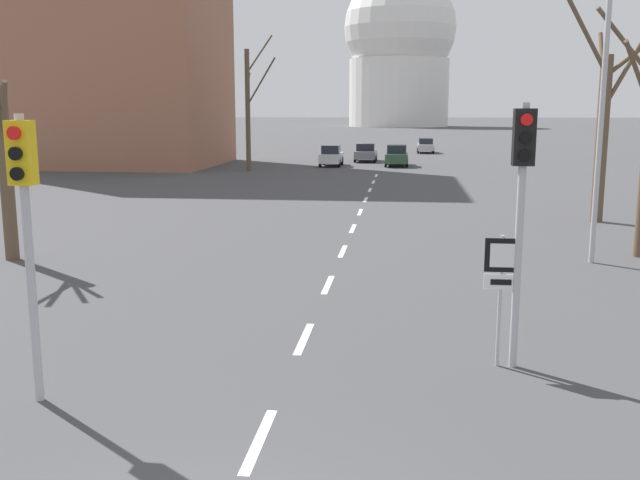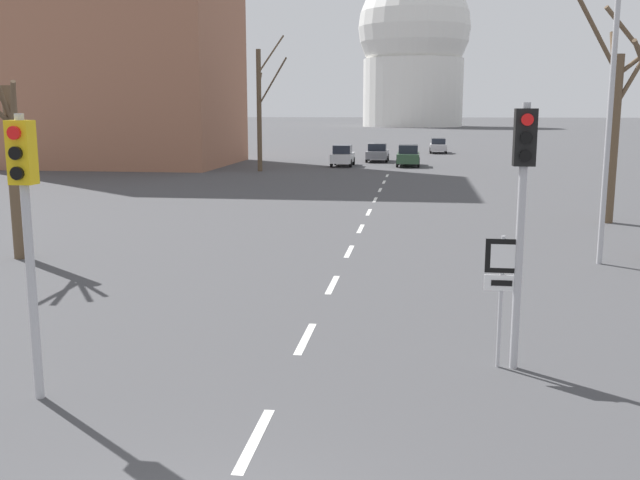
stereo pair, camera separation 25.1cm
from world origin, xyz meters
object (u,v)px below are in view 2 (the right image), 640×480
Objects in this scene: traffic_signal_near_right at (522,186)px; traffic_signal_near_left at (25,203)px; sedan_near_right at (438,146)px; sedan_mid_centre at (378,152)px; sedan_far_left at (408,156)px; street_lamp_right at (597,72)px; route_sign_post at (502,279)px; sedan_near_left at (343,156)px.

traffic_signal_near_right reaches higher than traffic_signal_near_left.
sedan_mid_centre is at bearing -112.69° from sedan_near_right.
street_lamp_right is at bearing -80.86° from sedan_far_left.
sedan_near_right is at bearing 83.24° from traffic_signal_near_left.
sedan_far_left is (2.76, -4.72, 0.06)m from sedan_mid_centre.
sedan_far_left is (-5.87, 36.46, -4.73)m from street_lamp_right.
traffic_signal_near_left is 0.49× the size of street_lamp_right.
street_lamp_right is 42.35m from sedan_mid_centre.
sedan_mid_centre is (-5.58, -13.34, 0.02)m from sedan_near_right.
traffic_signal_near_right is 1.04× the size of traffic_signal_near_left.
traffic_signal_near_left is 1.03× the size of sedan_near_right.
sedan_mid_centre is at bearing 101.83° from street_lamp_right.
traffic_signal_near_right is 63.87m from sedan_near_right.
traffic_signal_near_left is 7.93m from route_sign_post.
street_lamp_right reaches higher than route_sign_post.
sedan_far_left is at bearing 84.04° from traffic_signal_near_left.
sedan_far_left is at bearing -59.68° from sedan_mid_centre.
traffic_signal_near_right is 45.89m from sedan_far_left.
street_lamp_right is 2.10× the size of sedan_near_right.
route_sign_post is at bearing 179.97° from traffic_signal_near_right.
sedan_far_left is (-2.64, 45.76, -2.40)m from traffic_signal_near_right.
sedan_mid_centre is 0.95× the size of sedan_far_left.
sedan_near_right is (-3.05, 54.53, -4.81)m from street_lamp_right.
sedan_mid_centre is (-5.40, 50.48, -2.46)m from traffic_signal_near_right.
sedan_far_left is (-2.82, -18.07, 0.08)m from sedan_near_right.
route_sign_post reaches higher than sedan_near_left.
street_lamp_right is (3.22, 9.30, 2.33)m from traffic_signal_near_right.
traffic_signal_near_right is 0.51× the size of street_lamp_right.
traffic_signal_near_right is 10.11m from street_lamp_right.
sedan_near_left is at bearing 90.28° from traffic_signal_near_left.
traffic_signal_near_right reaches higher than sedan_near_left.
sedan_near_right is 18.28m from sedan_far_left.
sedan_near_left is 20.37m from sedan_near_right.
street_lamp_right is 2.25× the size of sedan_near_left.
traffic_signal_near_left is at bearing -162.50° from traffic_signal_near_right.
route_sign_post is 63.83m from sedan_near_right.
sedan_far_left reaches higher than sedan_mid_centre.
sedan_mid_centre is at bearing 120.32° from sedan_far_left.
sedan_far_left is at bearing 93.30° from traffic_signal_near_right.
street_lamp_right reaches higher than traffic_signal_near_right.
route_sign_post is (7.40, 2.42, -1.52)m from traffic_signal_near_left.
route_sign_post is 0.56× the size of sedan_mid_centre.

